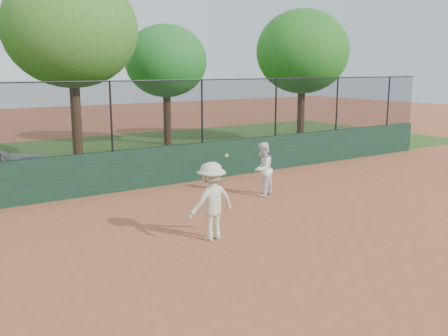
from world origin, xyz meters
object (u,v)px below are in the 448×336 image
player_main (212,201)px  tree_2 (71,30)px  tree_4 (303,52)px  player_second (262,169)px  tree_3 (166,61)px

player_main → tree_2: (0.12, 9.21, 4.01)m
tree_2 → player_main: bearing=-90.7°
tree_4 → player_second: bearing=-138.0°
tree_2 → tree_3: 6.13m
player_main → tree_3: 13.73m
player_main → tree_4: bearing=40.4°
player_main → tree_3: tree_3 is taller
player_main → tree_3: bearing=66.6°
player_second → player_main: player_main is taller
player_second → tree_4: (7.80, 7.02, 3.51)m
player_main → tree_2: tree_2 is taller
tree_2 → tree_3: tree_2 is taller
player_main → tree_2: 10.05m
tree_3 → player_second: bearing=-102.4°
tree_3 → player_main: bearing=-113.4°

